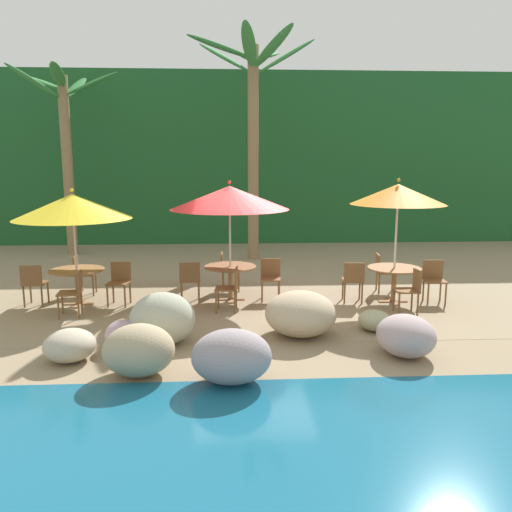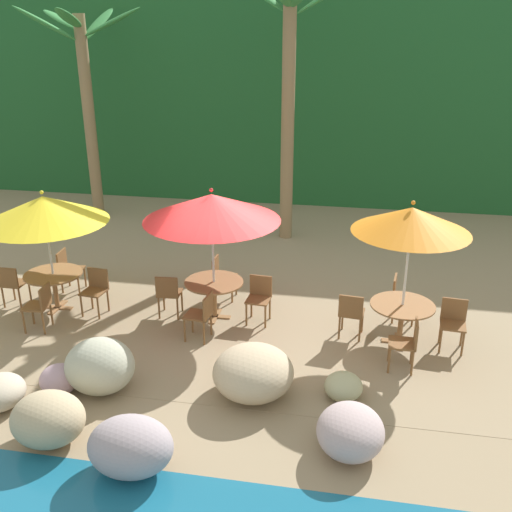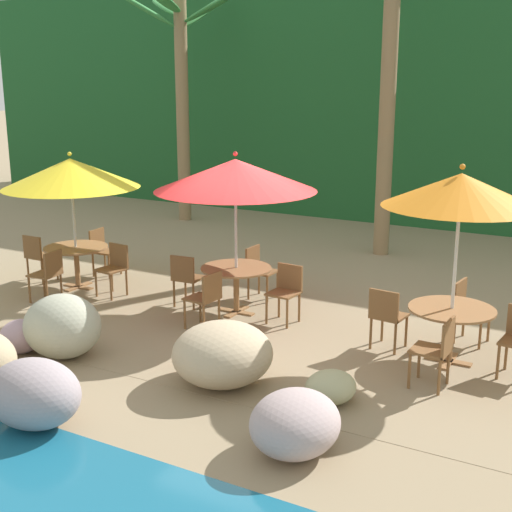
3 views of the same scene
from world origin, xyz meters
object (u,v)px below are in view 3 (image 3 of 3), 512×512
Objects in this scene: chair_yellow_left at (38,255)px; palm_tree_nearest at (181,72)px; chair_yellow_seaward at (115,266)px; umbrella_red at (235,175)px; chair_orange_inland at (467,306)px; chair_orange_left at (387,314)px; palm_tree_second at (391,30)px; umbrella_yellow at (71,173)px; chair_red_left at (186,276)px; chair_red_right at (206,296)px; chair_yellow_right at (49,272)px; dining_table_red at (236,275)px; chair_red_seaward at (286,289)px; dining_table_orange at (451,317)px; umbrella_orange at (461,190)px; chair_orange_right at (438,348)px; dining_table_yellow at (76,254)px; chair_yellow_inland at (102,248)px; chair_red_inland at (258,268)px.

palm_tree_nearest reaches higher than chair_yellow_left.
umbrella_red is at bearing 4.85° from chair_yellow_seaward.
chair_orange_inland is at bearing 6.00° from chair_yellow_left.
chair_orange_left is (2.54, -0.35, -1.66)m from umbrella_red.
palm_tree_second is (0.71, 4.76, 2.31)m from umbrella_red.
umbrella_yellow is 2.74× the size of chair_yellow_seaward.
palm_tree_nearest is (-4.98, 5.77, 1.56)m from umbrella_red.
chair_red_left is 1.00× the size of chair_red_right.
chair_orange_left is (-0.87, -0.85, 0.00)m from chair_orange_inland.
chair_orange_inland is (6.36, 1.53, 0.00)m from chair_yellow_right.
dining_table_red is at bearing -171.60° from chair_orange_inland.
chair_red_seaward is 0.79× the size of dining_table_orange.
umbrella_yellow reaches higher than dining_table_red.
chair_yellow_right is 6.62m from umbrella_orange.
dining_table_orange is (3.40, 0.50, 0.10)m from chair_red_right.
dining_table_orange is 0.17× the size of palm_tree_second.
chair_orange_right reaches higher than dining_table_orange.
chair_yellow_seaward is at bearing -0.26° from dining_table_yellow.
chair_orange_right is (5.73, -1.01, 0.00)m from chair_yellow_seaward.
chair_yellow_left is 1.00× the size of chair_orange_inland.
dining_table_red is at bearing 90.20° from chair_red_right.
chair_orange_inland is at bearing 6.05° from umbrella_yellow.
chair_yellow_seaward is (0.85, -0.00, -0.10)m from dining_table_yellow.
chair_orange_inland and chair_orange_left have the same top height.
chair_yellow_seaward is 1.00× the size of chair_yellow_inland.
dining_table_yellow is 1.26× the size of chair_yellow_right.
umbrella_orange is (3.40, -0.35, 0.08)m from umbrella_red.
chair_yellow_right is at bearing -164.51° from chair_red_seaward.
umbrella_yellow is at bearing 90.00° from dining_table_yellow.
chair_red_right is at bearing -133.93° from chair_red_seaward.
umbrella_orange is (6.68, -1.00, 1.74)m from chair_yellow_inland.
palm_tree_nearest reaches higher than chair_yellow_seaward.
dining_table_red is at bearing -84.81° from chair_red_inland.
chair_orange_left reaches higher than dining_table_red.
dining_table_red is 0.19× the size of palm_tree_nearest.
chair_red_right and chair_orange_left have the same top height.
dining_table_yellow is 3.50m from umbrella_red.
dining_table_red is at bearing -49.16° from palm_tree_nearest.
chair_orange_inland is at bearing -1.26° from chair_yellow_inland.
chair_red_right is 1.00× the size of chair_orange_left.
chair_yellow_seaward is 0.79× the size of dining_table_orange.
chair_red_left is 0.15× the size of palm_tree_nearest.
chair_red_inland is 0.15× the size of palm_tree_nearest.
chair_orange_left reaches higher than dining_table_yellow.
chair_red_inland is at bearing 92.70° from chair_red_right.
chair_red_left is 0.34× the size of umbrella_orange.
chair_red_right is (0.84, -0.71, 0.00)m from chair_red_left.
chair_yellow_inland is 3.35m from dining_table_red.
chair_yellow_left is (-0.85, -0.08, -1.51)m from umbrella_yellow.
chair_yellow_seaward is at bearing -178.26° from chair_red_left.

